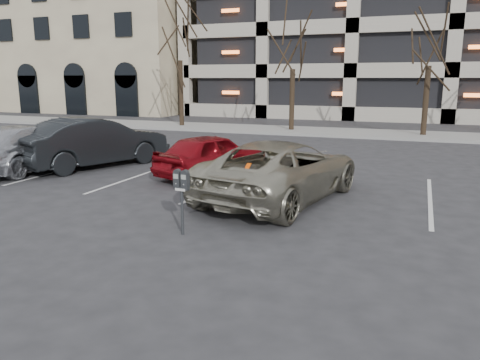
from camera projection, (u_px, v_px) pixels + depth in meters
The scene contains 12 objects.
ground at pixel (238, 207), 10.95m from camera, with size 140.00×140.00×0.00m, color #28282B.
sidewalk at pixel (345, 133), 25.52m from camera, with size 80.00×4.00×0.12m, color gray.
stall_lines at pixel (222, 182), 13.53m from camera, with size 16.90×5.20×0.00m.
office_building at pixel (85, 32), 46.48m from camera, with size 26.00×16.20×15.00m.
tree_a at pixel (179, 18), 27.68m from camera, with size 3.93×3.93×8.94m.
tree_b at pixel (294, 30), 25.41m from camera, with size 3.39×3.39×7.70m.
tree_c at pixel (432, 20), 22.91m from camera, with size 3.50×3.50×7.95m.
parking_meter at pixel (181, 186), 8.83m from camera, with size 0.33×0.15×1.25m.
suv_silver at pixel (281, 170), 11.54m from camera, with size 3.44×5.69×1.48m.
car_red at pixel (212, 155), 14.36m from camera, with size 1.56×3.88×1.32m, color maroon.
car_dark at pixel (94, 142), 15.87m from camera, with size 1.77×5.08×1.67m, color black.
car_silver at pixel (28, 147), 15.34m from camera, with size 2.08×5.11×1.48m, color #B2B5BB.
Camera 1 is at (3.83, -9.84, 2.95)m, focal length 35.00 mm.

